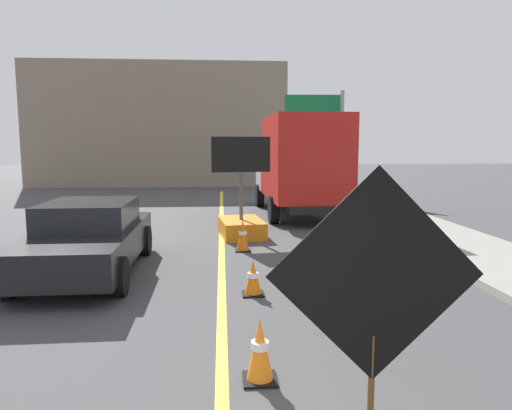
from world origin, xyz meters
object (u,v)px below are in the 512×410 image
object	(u,v)px
roadwork_sign	(375,281)
highway_guide_sign	(325,125)
arrow_board_trailer	(241,218)
box_truck	(299,163)
traffic_cone_mid_lane	(253,278)
traffic_cone_far_lane	(243,235)
pickup_car	(88,238)
traffic_cone_near_sign	(260,350)

from	to	relation	value
roadwork_sign	highway_guide_sign	distance (m)	19.11
arrow_board_trailer	highway_guide_sign	xyz separation A→B (m)	(4.35, 9.28, 2.94)
box_truck	roadwork_sign	bearing A→B (deg)	-96.94
roadwork_sign	arrow_board_trailer	world-z (taller)	arrow_board_trailer
roadwork_sign	highway_guide_sign	world-z (taller)	highway_guide_sign
highway_guide_sign	traffic_cone_mid_lane	xyz separation A→B (m)	(-4.36, -14.41, -3.14)
traffic_cone_mid_lane	traffic_cone_far_lane	bearing A→B (deg)	90.43
pickup_car	highway_guide_sign	xyz separation A→B (m)	(7.47, 12.82, 2.73)
arrow_board_trailer	traffic_cone_far_lane	bearing A→B (deg)	-91.33
highway_guide_sign	traffic_cone_mid_lane	distance (m)	15.38
arrow_board_trailer	highway_guide_sign	world-z (taller)	highway_guide_sign
traffic_cone_near_sign	traffic_cone_mid_lane	distance (m)	2.87
pickup_car	traffic_cone_far_lane	world-z (taller)	pickup_car
box_truck	highway_guide_sign	distance (m)	6.18
traffic_cone_mid_lane	traffic_cone_near_sign	bearing A→B (deg)	-92.43
highway_guide_sign	traffic_cone_far_lane	size ratio (longest dim) A/B	6.61
arrow_board_trailer	pickup_car	world-z (taller)	arrow_board_trailer
box_truck	traffic_cone_far_lane	xyz separation A→B (m)	(-2.24, -5.58, -1.47)
traffic_cone_near_sign	traffic_cone_far_lane	distance (m)	6.13
roadwork_sign	box_truck	xyz separation A→B (m)	(1.59, 13.06, 0.37)
traffic_cone_mid_lane	traffic_cone_far_lane	distance (m)	3.26
highway_guide_sign	roadwork_sign	bearing A→B (deg)	-101.35
highway_guide_sign	traffic_cone_near_sign	bearing A→B (deg)	-104.55
pickup_car	arrow_board_trailer	bearing A→B (deg)	48.62
roadwork_sign	traffic_cone_near_sign	xyz separation A→B (m)	(-0.75, 1.35, -1.13)
box_truck	traffic_cone_far_lane	bearing A→B (deg)	-111.85
box_truck	highway_guide_sign	bearing A→B (deg)	68.89
arrow_board_trailer	pickup_car	xyz separation A→B (m)	(-3.12, -3.54, 0.21)
roadwork_sign	traffic_cone_mid_lane	xyz separation A→B (m)	(-0.62, 4.22, -1.18)
traffic_cone_mid_lane	traffic_cone_far_lane	world-z (taller)	traffic_cone_far_lane
pickup_car	traffic_cone_near_sign	world-z (taller)	pickup_car
arrow_board_trailer	highway_guide_sign	size ratio (longest dim) A/B	0.54
roadwork_sign	box_truck	distance (m)	13.16
highway_guide_sign	traffic_cone_far_lane	bearing A→B (deg)	-111.48
traffic_cone_near_sign	highway_guide_sign	bearing A→B (deg)	75.45
highway_guide_sign	traffic_cone_mid_lane	world-z (taller)	highway_guide_sign
roadwork_sign	traffic_cone_mid_lane	size ratio (longest dim) A/B	3.99
box_truck	arrow_board_trailer	bearing A→B (deg)	-120.66
traffic_cone_near_sign	box_truck	bearing A→B (deg)	78.72
highway_guide_sign	traffic_cone_near_sign	xyz separation A→B (m)	(-4.49, -17.28, -3.08)
box_truck	traffic_cone_far_lane	world-z (taller)	box_truck
roadwork_sign	highway_guide_sign	bearing A→B (deg)	78.65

